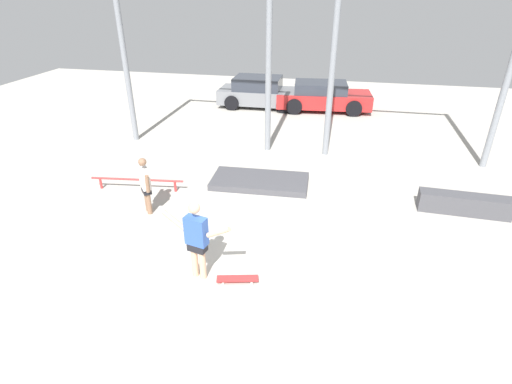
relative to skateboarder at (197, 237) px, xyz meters
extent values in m
plane|color=#B2ADA3|center=(1.11, 1.06, -0.95)|extent=(36.00, 36.00, 0.00)
cylinder|color=#DBAD89|center=(-0.09, 0.02, -0.55)|extent=(0.13, 0.13, 0.81)
cylinder|color=#DBAD89|center=(0.09, -0.02, -0.55)|extent=(0.13, 0.13, 0.81)
cube|color=black|center=(0.00, 0.00, -0.21)|extent=(0.40, 0.28, 0.18)
cube|color=#3359B2|center=(0.00, 0.00, 0.15)|extent=(0.47, 0.31, 0.59)
sphere|color=#DBAD89|center=(0.00, 0.00, 0.66)|extent=(0.22, 0.22, 0.22)
cylinder|color=#DBAD89|center=(-0.49, 0.11, 0.26)|extent=(0.53, 0.21, 0.36)
cylinder|color=#DBAD89|center=(0.49, -0.11, 0.26)|extent=(0.53, 0.21, 0.36)
cube|color=red|center=(0.79, 0.01, -0.89)|extent=(0.86, 0.40, 0.01)
cylinder|color=silver|center=(1.04, 0.18, -0.93)|extent=(0.06, 0.04, 0.05)
cylinder|color=silver|center=(1.09, -0.03, -0.93)|extent=(0.06, 0.04, 0.05)
cylinder|color=silver|center=(0.49, 0.05, -0.93)|extent=(0.06, 0.04, 0.05)
cylinder|color=silver|center=(0.54, -0.16, -0.93)|extent=(0.06, 0.04, 0.05)
cube|color=#47474C|center=(5.85, 3.82, -0.70)|extent=(2.24, 0.55, 0.52)
cube|color=#47474C|center=(0.37, 4.37, -0.86)|extent=(2.88, 1.49, 0.18)
cylinder|color=red|center=(-3.00, 3.28, -0.63)|extent=(2.67, 0.38, 0.06)
cylinder|color=red|center=(-4.09, 3.15, -0.79)|extent=(0.07, 0.07, 0.33)
cylinder|color=red|center=(-1.91, 3.42, -0.79)|extent=(0.07, 0.07, 0.33)
cylinder|color=gray|center=(-5.01, 7.15, 2.52)|extent=(0.20, 0.20, 6.95)
cylinder|color=gray|center=(0.09, 7.15, 2.52)|extent=(0.20, 0.20, 6.95)
cylinder|color=gray|center=(2.13, 7.15, 2.52)|extent=(0.20, 0.20, 6.95)
cube|color=slate|center=(-1.24, 12.58, -0.44)|extent=(3.94, 1.79, 0.65)
cube|color=#2D333D|center=(-1.39, 12.58, 0.16)|extent=(2.17, 1.63, 0.56)
cylinder|color=black|center=(-0.03, 13.45, -0.62)|extent=(0.68, 0.23, 0.68)
cylinder|color=black|center=(-0.01, 11.74, -0.62)|extent=(0.68, 0.23, 0.68)
cylinder|color=black|center=(-2.46, 13.43, -0.62)|extent=(0.68, 0.23, 0.68)
cylinder|color=black|center=(-2.45, 11.72, -0.62)|extent=(0.68, 0.23, 0.68)
cube|color=red|center=(1.72, 12.59, -0.44)|extent=(4.40, 2.10, 0.63)
cube|color=#2D333D|center=(1.55, 12.57, 0.10)|extent=(2.48, 1.79, 0.46)
cylinder|color=black|center=(2.96, 13.55, -0.60)|extent=(0.72, 0.28, 0.71)
cylinder|color=black|center=(3.12, 11.87, -0.60)|extent=(0.72, 0.28, 0.71)
cylinder|color=black|center=(0.33, 13.31, -0.60)|extent=(0.72, 0.28, 0.71)
cylinder|color=black|center=(0.48, 11.63, -0.60)|extent=(0.72, 0.28, 0.71)
cylinder|color=#8C664C|center=(-2.08, 2.12, -0.60)|extent=(0.13, 0.13, 0.71)
cylinder|color=#8C664C|center=(-2.19, 2.26, -0.60)|extent=(0.13, 0.13, 0.71)
cube|color=black|center=(-2.14, 2.19, -0.30)|extent=(0.37, 0.40, 0.16)
cube|color=silver|center=(-2.14, 2.19, 0.02)|extent=(0.42, 0.45, 0.52)
sphere|color=#8C664C|center=(-2.14, 2.19, 0.46)|extent=(0.20, 0.20, 0.20)
cylinder|color=#8C664C|center=(-1.96, 1.96, -0.01)|extent=(0.17, 0.18, 0.48)
cylinder|color=#8C664C|center=(-2.32, 2.41, -0.01)|extent=(0.17, 0.18, 0.48)
camera|label=1|loc=(2.44, -6.03, 4.37)|focal=28.00mm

